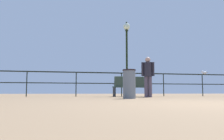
{
  "coord_description": "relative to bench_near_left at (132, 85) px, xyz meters",
  "views": [
    {
      "loc": [
        -2.59,
        -3.17,
        0.18
      ],
      "look_at": [
        -0.56,
        6.64,
        1.17
      ],
      "focal_mm": 36.47,
      "sensor_mm": 36.0,
      "label": 1
    }
  ],
  "objects": [
    {
      "name": "bench_near_left",
      "position": [
        0.0,
        0.0,
        0.0
      ],
      "size": [
        1.67,
        0.6,
        0.87
      ],
      "color": "#2F4239",
      "rests_on": "ground_plane"
    },
    {
      "name": "pier_railing",
      "position": [
        -0.29,
        0.79,
        0.34
      ],
      "size": [
        21.05,
        0.05,
        1.11
      ],
      "color": "black",
      "rests_on": "ground_plane"
    },
    {
      "name": "trash_bin",
      "position": [
        -0.99,
        -2.93,
        -0.05
      ],
      "size": [
        0.4,
        0.4,
        0.87
      ],
      "color": "slate",
      "rests_on": "ground_plane"
    },
    {
      "name": "lamppost_center",
      "position": [
        0.07,
        1.13,
        1.84
      ],
      "size": [
        0.33,
        0.33,
        3.71
      ],
      "color": "black",
      "rests_on": "ground_plane"
    },
    {
      "name": "seagull_on_rail",
      "position": [
        4.05,
        0.81,
        0.71
      ],
      "size": [
        0.23,
        0.39,
        0.19
      ],
      "color": "white",
      "rests_on": "pier_railing"
    },
    {
      "name": "person_by_bench",
      "position": [
        0.26,
        -1.21,
        0.41
      ],
      "size": [
        0.47,
        0.3,
        1.56
      ],
      "color": "#504456",
      "rests_on": "ground_plane"
    }
  ]
}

